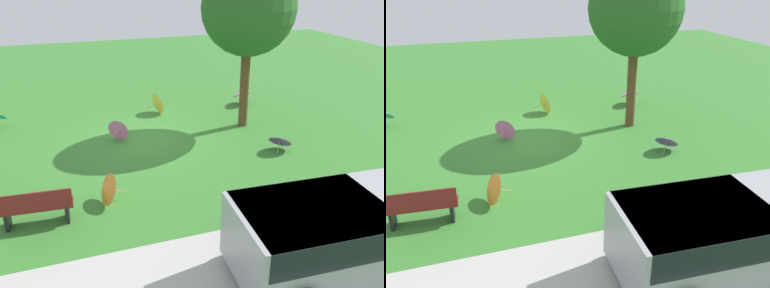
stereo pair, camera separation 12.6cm
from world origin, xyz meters
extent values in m
plane|color=#387A2D|center=(0.00, 0.00, 0.00)|extent=(40.00, 40.00, 0.00)
cube|color=#99999E|center=(-2.31, 7.53, 0.85)|extent=(4.70, 2.16, 1.35)
cube|color=black|center=(-1.39, 7.48, 1.25)|extent=(2.68, 2.06, 0.55)
cylinder|color=black|center=(-0.76, 6.49, 0.38)|extent=(0.77, 0.26, 0.76)
cube|color=maroon|center=(3.37, 4.03, 0.45)|extent=(1.63, 0.56, 0.05)
cube|color=maroon|center=(3.38, 4.23, 0.68)|extent=(1.60, 0.23, 0.45)
cube|color=black|center=(4.01, 3.98, 0.23)|extent=(0.11, 0.41, 0.45)
cube|color=black|center=(2.73, 4.07, 0.23)|extent=(0.11, 0.41, 0.45)
cylinder|color=brown|center=(-3.68, -0.09, 1.58)|extent=(0.32, 0.32, 3.17)
sphere|color=#286023|center=(-3.68, -0.09, 4.11)|extent=(3.15, 3.15, 3.15)
cylinder|color=tan|center=(-4.72, -2.19, 0.21)|extent=(0.09, 0.23, 0.43)
cone|color=pink|center=(-4.68, -2.34, 0.50)|extent=(1.03, 1.02, 0.54)
sphere|color=tan|center=(-4.67, -2.38, 0.58)|extent=(0.05, 0.06, 0.05)
cylinder|color=tan|center=(0.96, 0.01, 0.32)|extent=(0.24, 0.33, 0.10)
cone|color=pink|center=(0.80, -0.21, 0.37)|extent=(0.77, 0.67, 0.75)
sphere|color=tan|center=(0.76, -0.28, 0.39)|extent=(0.05, 0.06, 0.04)
cylinder|color=tan|center=(1.51, 3.63, 0.28)|extent=(0.44, 0.11, 0.20)
cone|color=orange|center=(1.80, 3.69, 0.40)|extent=(0.60, 0.88, 0.81)
sphere|color=tan|center=(1.87, 3.70, 0.44)|extent=(0.05, 0.04, 0.05)
cylinder|color=tan|center=(-3.72, 2.43, 0.16)|extent=(0.21, 0.22, 0.31)
cone|color=purple|center=(-3.84, 2.31, 0.35)|extent=(0.96, 0.96, 0.57)
sphere|color=tan|center=(-3.87, 2.28, 0.40)|extent=(0.06, 0.06, 0.05)
cylinder|color=tan|center=(-0.82, -2.27, 0.35)|extent=(0.50, 0.17, 0.12)
cone|color=yellow|center=(-1.15, -2.37, 0.41)|extent=(0.52, 0.86, 0.83)
sphere|color=tan|center=(-1.22, -2.39, 0.43)|extent=(0.05, 0.05, 0.04)
camera|label=1|loc=(2.56, 12.42, 5.40)|focal=37.81mm
camera|label=2|loc=(2.44, 12.46, 5.40)|focal=37.81mm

